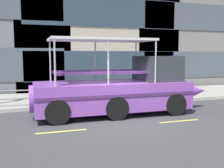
{
  "coord_description": "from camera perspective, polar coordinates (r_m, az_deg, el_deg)",
  "views": [
    {
      "loc": [
        -3.45,
        -10.02,
        2.73
      ],
      "look_at": [
        0.4,
        2.0,
        1.3
      ],
      "focal_mm": 41.9,
      "sensor_mm": 36.0,
      "label": 1
    }
  ],
  "objects": [
    {
      "name": "sidewalk",
      "position": [
        16.21,
        -5.25,
        -2.94
      ],
      "size": [
        32.0,
        4.8,
        0.18
      ],
      "primitive_type": "cube",
      "color": "#99968E",
      "rests_on": "ground_plane"
    },
    {
      "name": "curb_edge",
      "position": [
        13.83,
        -3.01,
        -4.55
      ],
      "size": [
        32.0,
        0.18,
        0.18
      ],
      "primitive_type": "cube",
      "color": "#B2ADA3",
      "rests_on": "ground_plane"
    },
    {
      "name": "parking_sign",
      "position": [
        16.16,
        13.42,
        3.23
      ],
      "size": [
        0.6,
        0.12,
        2.48
      ],
      "color": "#4C4F54",
      "rests_on": "sidewalk"
    },
    {
      "name": "duck_tour_boat",
      "position": [
        12.1,
        2.41,
        -1.18
      ],
      "size": [
        8.67,
        2.56,
        3.42
      ],
      "color": "purple",
      "rests_on": "ground_plane"
    },
    {
      "name": "ground_plane",
      "position": [
        10.94,
        1.19,
        -7.98
      ],
      "size": [
        120.0,
        120.0,
        0.0
      ],
      "primitive_type": "plane",
      "color": "#3D3D3F"
    },
    {
      "name": "curb_guardrail",
      "position": [
        14.09,
        -2.73,
        -1.7
      ],
      "size": [
        10.55,
        0.09,
        0.82
      ],
      "color": "gray",
      "rests_on": "sidewalk"
    },
    {
      "name": "pedestrian_near_bow",
      "position": [
        15.99,
        7.02,
        0.9
      ],
      "size": [
        0.48,
        0.23,
        1.68
      ],
      "color": "#47423D",
      "rests_on": "sidewalk"
    },
    {
      "name": "lane_centreline",
      "position": [
        10.16,
        2.79,
        -9.11
      ],
      "size": [
        25.8,
        0.12,
        0.01
      ],
      "color": "#DBD64C",
      "rests_on": "ground_plane"
    }
  ]
}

